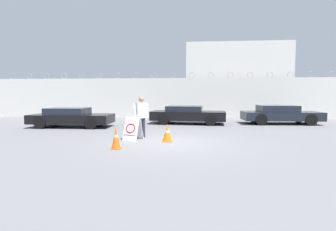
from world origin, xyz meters
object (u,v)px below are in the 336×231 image
at_px(barricade_sign, 133,128).
at_px(parked_car_rear_sedan, 187,114).
at_px(security_guard, 141,115).
at_px(traffic_cone_near, 167,133).
at_px(parked_car_far_side, 280,114).
at_px(traffic_cone_mid, 116,138).
at_px(parked_car_front_coupe, 71,117).

distance_m(barricade_sign, parked_car_rear_sedan, 6.74).
distance_m(security_guard, parked_car_rear_sedan, 5.98).
height_order(barricade_sign, traffic_cone_near, barricade_sign).
distance_m(barricade_sign, parked_car_far_side, 10.59).
height_order(traffic_cone_mid, parked_car_rear_sedan, parked_car_rear_sedan).
relative_size(security_guard, parked_car_front_coupe, 0.39).
relative_size(traffic_cone_mid, parked_car_rear_sedan, 0.16).
bearing_deg(traffic_cone_near, barricade_sign, 172.69).
xyz_separation_m(traffic_cone_near, parked_car_rear_sedan, (0.70, 6.57, 0.26)).
relative_size(security_guard, parked_car_rear_sedan, 0.37).
bearing_deg(security_guard, parked_car_far_side, -176.94).
bearing_deg(traffic_cone_near, parked_car_far_side, 46.45).
bearing_deg(traffic_cone_near, security_guard, 142.98).
distance_m(security_guard, traffic_cone_mid, 2.62).
xyz_separation_m(barricade_sign, parked_car_far_side, (8.12, 6.81, 0.10)).
distance_m(traffic_cone_near, parked_car_far_side, 9.66).
xyz_separation_m(barricade_sign, parked_car_rear_sedan, (2.17, 6.38, 0.09)).
height_order(barricade_sign, traffic_cone_mid, barricade_sign).
distance_m(barricade_sign, traffic_cone_near, 1.49).
bearing_deg(barricade_sign, security_guard, 85.48).
distance_m(barricade_sign, security_guard, 0.92).
xyz_separation_m(traffic_cone_mid, parked_car_front_coupe, (-4.38, 5.80, 0.19)).
distance_m(traffic_cone_mid, parked_car_far_side, 11.94).
bearing_deg(traffic_cone_mid, security_guard, 80.55).
bearing_deg(barricade_sign, parked_car_far_side, 53.11).
height_order(traffic_cone_near, traffic_cone_mid, traffic_cone_mid).
height_order(barricade_sign, parked_car_rear_sedan, parked_car_rear_sedan).
relative_size(barricade_sign, parked_car_far_side, 0.22).
relative_size(security_guard, parked_car_far_side, 0.37).
bearing_deg(parked_car_far_side, parked_car_rear_sedan, -177.49).
distance_m(barricade_sign, traffic_cone_mid, 1.78).
bearing_deg(security_guard, parked_car_rear_sedan, -143.46).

